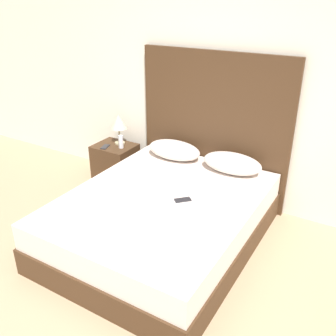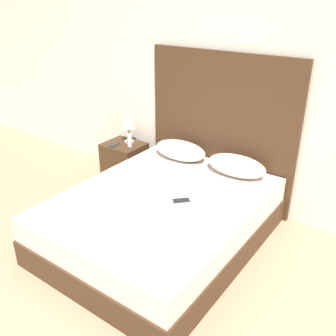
# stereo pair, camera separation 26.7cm
# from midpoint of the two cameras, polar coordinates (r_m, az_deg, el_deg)

# --- Properties ---
(wall_back) EXTENTS (10.00, 0.06, 2.70)m
(wall_back) POSITION_cam_midpoint_polar(r_m,az_deg,el_deg) (4.03, 12.58, 12.44)
(wall_back) COLOR silver
(wall_back) RESTS_ON ground_plane
(bed) EXTENTS (1.65, 2.09, 0.50)m
(bed) POSITION_cam_midpoint_polar(r_m,az_deg,el_deg) (3.59, 1.17, -7.87)
(bed) COLOR #422B19
(bed) RESTS_ON ground_plane
(headboard) EXTENTS (1.74, 0.05, 1.67)m
(headboard) POSITION_cam_midpoint_polar(r_m,az_deg,el_deg) (4.16, 9.71, 5.69)
(headboard) COLOR #422B19
(headboard) RESTS_ON ground_plane
(pillow_left) EXTENTS (0.63, 0.35, 0.20)m
(pillow_left) POSITION_cam_midpoint_polar(r_m,az_deg,el_deg) (4.20, 3.70, 2.69)
(pillow_left) COLOR silver
(pillow_left) RESTS_ON bed
(pillow_right) EXTENTS (0.63, 0.35, 0.20)m
(pillow_right) POSITION_cam_midpoint_polar(r_m,az_deg,el_deg) (3.91, 12.33, 0.33)
(pillow_right) COLOR silver
(pillow_right) RESTS_ON bed
(phone_on_bed) EXTENTS (0.15, 0.16, 0.01)m
(phone_on_bed) POSITION_cam_midpoint_polar(r_m,az_deg,el_deg) (3.39, 4.29, -5.00)
(phone_on_bed) COLOR #232328
(phone_on_bed) RESTS_ON bed
(nightstand) EXTENTS (0.49, 0.41, 0.47)m
(nightstand) POSITION_cam_midpoint_polar(r_m,az_deg,el_deg) (4.82, -5.08, 1.06)
(nightstand) COLOR #422B19
(nightstand) RESTS_ON ground_plane
(table_lamp) EXTENTS (0.20, 0.20, 0.38)m
(table_lamp) POSITION_cam_midpoint_polar(r_m,az_deg,el_deg) (4.68, -4.43, 7.06)
(table_lamp) COLOR tan
(table_lamp) RESTS_ON nightstand
(phone_on_nightstand) EXTENTS (0.11, 0.16, 0.01)m
(phone_on_nightstand) POSITION_cam_midpoint_polar(r_m,az_deg,el_deg) (4.69, -6.59, 3.50)
(phone_on_nightstand) COLOR #232328
(phone_on_nightstand) RESTS_ON nightstand
(toiletry_bottle) EXTENTS (0.06, 0.06, 0.16)m
(toiletry_bottle) POSITION_cam_midpoint_polar(r_m,az_deg,el_deg) (4.61, -4.22, 4.20)
(toiletry_bottle) COLOR silver
(toiletry_bottle) RESTS_ON nightstand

